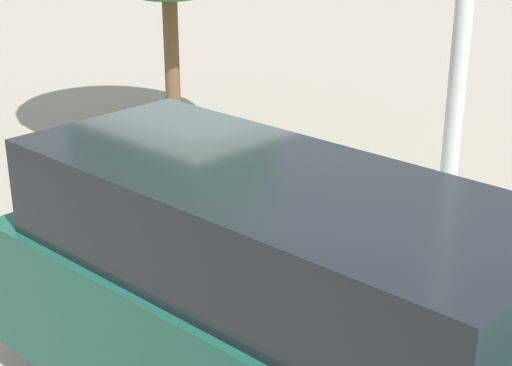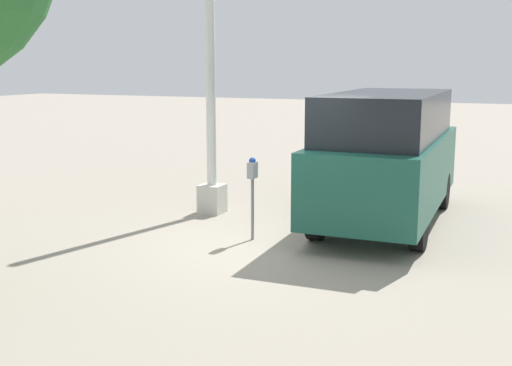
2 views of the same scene
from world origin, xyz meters
name	(u,v)px [view 2 (image 2 of 2)]	position (x,y,z in m)	size (l,w,h in m)	color
ground_plane	(273,246)	(0.00, 0.00, 0.00)	(80.00, 80.00, 0.00)	gray
parking_meter_near	(252,179)	(0.20, 0.43, 1.00)	(0.20, 0.11, 1.36)	gray
lamp_post	(211,107)	(1.65, 1.91, 2.04)	(0.44, 0.44, 5.69)	beige
parked_van	(387,154)	(2.17, -1.31, 1.25)	(5.14, 1.93, 2.34)	#195142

